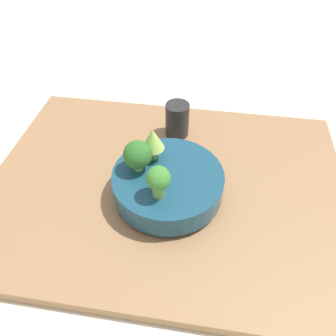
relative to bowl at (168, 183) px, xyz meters
name	(u,v)px	position (x,y,z in m)	size (l,w,h in m)	color
ground_plane	(166,191)	(-0.01, 0.04, -0.07)	(6.00, 6.00, 0.00)	beige
table	(166,187)	(-0.01, 0.04, -0.06)	(0.86, 0.64, 0.03)	olive
bowl	(168,183)	(0.00, 0.00, 0.00)	(0.25, 0.25, 0.07)	navy
broccoli_floret_front	(160,180)	(-0.01, -0.06, 0.08)	(0.05, 0.05, 0.08)	#609347
romanesco_piece_far	(153,140)	(-0.04, 0.05, 0.08)	(0.05, 0.05, 0.08)	#609347
broccoli_floret_left	(138,155)	(-0.07, 0.01, 0.07)	(0.06, 0.06, 0.07)	#7AB256
cup	(176,120)	(-0.01, 0.23, 0.01)	(0.06, 0.06, 0.10)	black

